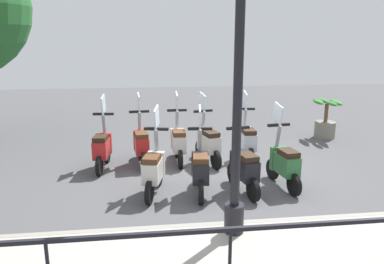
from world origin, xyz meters
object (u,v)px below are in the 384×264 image
at_px(lamp_post_near, 238,86).
at_px(scooter_near_2, 200,168).
at_px(potted_palm, 325,122).
at_px(scooter_far_4, 103,147).
at_px(scooter_far_0, 247,140).
at_px(scooter_far_1, 208,142).
at_px(scooter_near_0, 284,162).
at_px(scooter_near_3, 154,168).
at_px(scooter_far_2, 178,141).
at_px(scooter_far_3, 141,143).
at_px(scooter_near_1, 243,167).

relative_size(lamp_post_near, scooter_near_2, 2.90).
xyz_separation_m(lamp_post_near, potted_palm, (5.05, -3.77, -1.69)).
xyz_separation_m(scooter_near_2, scooter_far_4, (1.55, 1.85, 0.00)).
xyz_separation_m(scooter_far_0, scooter_far_1, (-0.11, 0.90, 0.00)).
xyz_separation_m(lamp_post_near, scooter_far_0, (3.39, -1.09, -1.65)).
relative_size(scooter_near_2, scooter_far_1, 1.00).
distance_m(scooter_near_0, scooter_near_2, 1.57).
xyz_separation_m(scooter_near_3, scooter_far_2, (1.69, -0.58, 0.00)).
bearing_deg(scooter_far_4, scooter_far_3, -72.57).
relative_size(potted_palm, scooter_near_0, 0.69).
relative_size(scooter_near_3, scooter_far_0, 1.00).
relative_size(potted_palm, scooter_near_1, 0.69).
distance_m(scooter_near_2, scooter_far_4, 2.41).
bearing_deg(scooter_near_1, potted_palm, -54.17).
height_order(scooter_near_1, scooter_far_0, same).
bearing_deg(lamp_post_near, scooter_near_2, 7.62).
distance_m(scooter_near_1, scooter_far_1, 1.69).
bearing_deg(scooter_near_0, lamp_post_near, 134.77).
xyz_separation_m(lamp_post_near, scooter_far_2, (3.43, 0.45, -1.65)).
distance_m(scooter_far_1, scooter_far_2, 0.66).
bearing_deg(scooter_far_0, scooter_near_0, -168.89).
bearing_deg(scooter_near_2, scooter_far_1, -7.76).
height_order(scooter_near_3, scooter_far_0, same).
distance_m(scooter_near_3, scooter_far_4, 1.80).
distance_m(scooter_near_2, scooter_far_1, 1.68).
bearing_deg(scooter_far_2, scooter_far_1, -103.21).
distance_m(scooter_far_0, scooter_far_1, 0.91).
height_order(scooter_far_0, scooter_far_4, same).
xyz_separation_m(scooter_far_0, scooter_far_4, (-0.19, 3.16, 0.00)).
xyz_separation_m(scooter_far_3, scooter_far_4, (-0.17, 0.81, 0.00)).
bearing_deg(scooter_far_1, scooter_near_0, -157.95).
bearing_deg(potted_palm, scooter_near_1, 136.72).
bearing_deg(scooter_far_0, scooter_far_1, 98.94).
xyz_separation_m(scooter_far_2, scooter_far_4, (-0.22, 1.62, 0.00)).
bearing_deg(scooter_far_3, scooter_near_2, -154.35).
relative_size(lamp_post_near, scooter_far_4, 2.90).
xyz_separation_m(scooter_near_0, scooter_far_2, (1.66, 1.80, 0.00)).
relative_size(scooter_near_1, scooter_far_3, 1.00).
bearing_deg(potted_palm, lamp_post_near, 143.25).
xyz_separation_m(scooter_near_0, scooter_near_3, (-0.03, 2.38, 0.00)).
xyz_separation_m(scooter_near_3, scooter_far_4, (1.47, 1.04, 0.00)).
height_order(scooter_far_2, scooter_far_4, same).
distance_m(scooter_near_2, scooter_far_2, 1.79).
bearing_deg(scooter_near_0, potted_palm, -44.29).
relative_size(scooter_far_2, scooter_far_3, 1.00).
height_order(scooter_far_1, scooter_far_3, same).
distance_m(scooter_far_0, scooter_far_2, 1.54).
bearing_deg(scooter_near_3, lamp_post_near, -135.99).
xyz_separation_m(scooter_near_1, scooter_near_2, (0.02, 0.77, 0.00)).
bearing_deg(scooter_far_0, scooter_near_2, 145.05).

